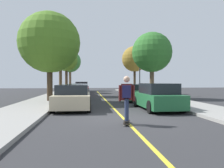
% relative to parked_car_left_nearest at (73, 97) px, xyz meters
% --- Properties ---
extents(ground, '(80.00, 80.00, 0.00)m').
position_rel_parked_car_left_nearest_xyz_m(ground, '(2.30, -3.29, -0.68)').
color(ground, '#2D2D30').
extents(sidewalk_left, '(2.74, 56.00, 0.14)m').
position_rel_parked_car_left_nearest_xyz_m(sidewalk_left, '(-2.42, -3.29, -0.61)').
color(sidewalk_left, gray).
rests_on(sidewalk_left, ground).
extents(center_line, '(0.12, 39.20, 0.01)m').
position_rel_parked_car_left_nearest_xyz_m(center_line, '(2.30, 0.71, -0.68)').
color(center_line, gold).
rests_on(center_line, ground).
extents(parked_car_left_nearest, '(2.01, 4.46, 1.37)m').
position_rel_parked_car_left_nearest_xyz_m(parked_car_left_nearest, '(0.00, 0.00, 0.00)').
color(parked_car_left_nearest, '#BCAD89').
rests_on(parked_car_left_nearest, ground).
extents(parked_car_left_near, '(1.90, 4.13, 1.33)m').
position_rel_parked_car_left_nearest_xyz_m(parked_car_left_near, '(0.00, 6.26, -0.03)').
color(parked_car_left_near, '#B7B7BC').
rests_on(parked_car_left_near, ground).
extents(parked_car_left_far, '(2.02, 4.71, 1.28)m').
position_rel_parked_car_left_nearest_xyz_m(parked_car_left_far, '(-0.00, 12.21, -0.05)').
color(parked_car_left_far, maroon).
rests_on(parked_car_left_far, ground).
extents(parked_car_left_farthest, '(2.08, 4.70, 1.46)m').
position_rel_parked_car_left_nearest_xyz_m(parked_car_left_farthest, '(-0.00, 19.24, 0.04)').
color(parked_car_left_farthest, maroon).
rests_on(parked_car_left_farthest, ground).
extents(parked_car_right_nearest, '(1.90, 4.22, 1.45)m').
position_rel_parked_car_left_nearest_xyz_m(parked_car_right_nearest, '(4.61, -0.88, 0.01)').
color(parked_car_right_nearest, '#1E5B33').
rests_on(parked_car_right_nearest, ground).
extents(parked_car_right_near, '(2.13, 4.55, 1.32)m').
position_rel_parked_car_left_nearest_xyz_m(parked_car_right_near, '(4.61, 4.67, -0.02)').
color(parked_car_right_near, '#1E5B33').
rests_on(parked_car_right_near, ground).
extents(street_tree_left_nearest, '(4.45, 4.45, 6.49)m').
position_rel_parked_car_left_nearest_xyz_m(street_tree_left_nearest, '(-1.93, 3.94, 3.71)').
color(street_tree_left_nearest, '#3D2D1E').
rests_on(street_tree_left_nearest, sidewalk_left).
extents(street_tree_left_near, '(3.49, 3.49, 6.41)m').
position_rel_parked_car_left_nearest_xyz_m(street_tree_left_near, '(-1.93, 10.50, 4.09)').
color(street_tree_left_near, '#4C3823').
rests_on(street_tree_left_near, sidewalk_left).
extents(street_tree_left_far, '(2.98, 2.98, 5.72)m').
position_rel_parked_car_left_nearest_xyz_m(street_tree_left_far, '(-1.93, 16.99, 3.64)').
color(street_tree_left_far, '#3D2D1E').
rests_on(street_tree_left_far, sidewalk_left).
extents(street_tree_left_farthest, '(3.49, 3.49, 6.34)m').
position_rel_parked_car_left_nearest_xyz_m(street_tree_left_farthest, '(-1.93, 23.37, 4.02)').
color(street_tree_left_farthest, brown).
rests_on(street_tree_left_farthest, sidewalk_left).
extents(street_tree_right_nearest, '(3.56, 3.56, 5.78)m').
position_rel_parked_car_left_nearest_xyz_m(street_tree_right_nearest, '(6.54, 6.43, 3.44)').
color(street_tree_right_nearest, brown).
rests_on(street_tree_right_nearest, sidewalk_right).
extents(street_tree_right_near, '(3.10, 3.10, 5.67)m').
position_rel_parked_car_left_nearest_xyz_m(street_tree_right_near, '(6.54, 13.49, 3.55)').
color(street_tree_right_near, '#3D2D1E').
rests_on(street_tree_right_near, sidewalk_right).
extents(streetlamp, '(0.36, 0.24, 5.95)m').
position_rel_parked_car_left_nearest_xyz_m(streetlamp, '(6.36, 10.19, 2.84)').
color(streetlamp, '#38383D').
rests_on(streetlamp, sidewalk_right).
extents(skateboard, '(0.38, 0.87, 0.10)m').
position_rel_parked_car_left_nearest_xyz_m(skateboard, '(2.20, -4.69, -0.60)').
color(skateboard, black).
rests_on(skateboard, ground).
extents(skateboarder, '(0.59, 0.71, 1.65)m').
position_rel_parked_car_left_nearest_xyz_m(skateboarder, '(2.20, -4.73, 0.35)').
color(skateboarder, black).
rests_on(skateboarder, skateboard).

